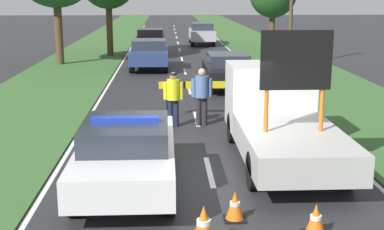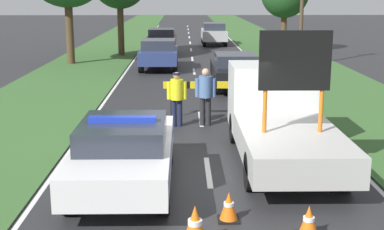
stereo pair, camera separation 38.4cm
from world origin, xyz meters
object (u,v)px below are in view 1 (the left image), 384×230
police_car (127,152)px  traffic_cone_behind_barrier (281,103)px  traffic_cone_centre_front (316,220)px  traffic_cone_lane_edge (235,206)px  police_officer (173,94)px  traffic_cone_near_police (251,107)px  queued_car_hatch_blue (149,53)px  queued_car_wagon_maroon (151,41)px  queued_car_sedan_black (227,70)px  road_barrier (199,88)px  pedestrian_civilian (202,92)px  queued_car_sedan_silver (202,33)px  work_truck (278,115)px  traffic_cone_near_truck (204,225)px

police_car → traffic_cone_behind_barrier: bearing=51.9°
traffic_cone_centre_front → traffic_cone_lane_edge: size_ratio=1.03×
police_car → police_officer: (1.01, 4.96, 0.22)m
traffic_cone_near_police → queued_car_hatch_blue: 11.28m
police_car → queued_car_wagon_maroon: 23.35m
traffic_cone_behind_barrier → queued_car_sedan_black: size_ratio=0.14×
traffic_cone_lane_edge → queued_car_hatch_blue: (-2.02, 18.65, 0.55)m
police_officer → traffic_cone_behind_barrier: 4.03m
road_barrier → pedestrian_civilian: (0.02, -0.98, 0.06)m
pedestrian_civilian → traffic_cone_near_police: size_ratio=2.88×
road_barrier → traffic_cone_lane_edge: size_ratio=4.80×
police_car → road_barrier: police_car is taller
police_officer → queued_car_sedan_silver: size_ratio=0.36×
traffic_cone_centre_front → queued_car_wagon_maroon: bearing=97.4°
work_truck → pedestrian_civilian: bearing=-60.2°
work_truck → queued_car_hatch_blue: size_ratio=1.32×
traffic_cone_near_police → queued_car_wagon_maroon: queued_car_wagon_maroon is taller
road_barrier → work_truck: bearing=-75.5°
queued_car_hatch_blue → traffic_cone_centre_front: bearing=99.6°
traffic_cone_centre_front → traffic_cone_behind_barrier: size_ratio=0.90×
traffic_cone_behind_barrier → traffic_cone_lane_edge: size_ratio=1.14×
work_truck → queued_car_wagon_maroon: bearing=-78.5°
police_car → pedestrian_civilian: pedestrian_civilian is taller
road_barrier → traffic_cone_lane_edge: 7.80m
pedestrian_civilian → queued_car_sedan_black: bearing=92.5°
pedestrian_civilian → traffic_cone_lane_edge: size_ratio=3.27×
road_barrier → traffic_cone_near_truck: (-0.46, -8.66, -0.62)m
traffic_cone_behind_barrier → queued_car_sedan_silver: queued_car_sedan_silver is taller
queued_car_hatch_blue → queued_car_wagon_maroon: queued_car_wagon_maroon is taller
police_officer → work_truck: bearing=107.3°
road_barrier → queued_car_wagon_maroon: queued_car_wagon_maroon is taller
police_car → traffic_cone_near_police: 7.18m
traffic_cone_lane_edge → queued_car_wagon_maroon: size_ratio=0.12×
queued_car_wagon_maroon → police_officer: bearing=93.6°
pedestrian_civilian → traffic_cone_centre_front: size_ratio=3.17×
police_officer → traffic_cone_near_truck: size_ratio=2.47×
road_barrier → queued_car_sedan_black: size_ratio=0.58×
traffic_cone_lane_edge → queued_car_sedan_silver: (1.52, 31.49, 0.59)m
work_truck → queued_car_sedan_black: size_ratio=1.27×
traffic_cone_near_truck → traffic_cone_lane_edge: (0.61, 0.89, -0.07)m
pedestrian_civilian → work_truck: bearing=-46.2°
road_barrier → queued_car_wagon_maroon: size_ratio=0.55×
work_truck → road_barrier: (-1.66, 4.06, -0.05)m
work_truck → road_barrier: bearing=-66.0°
traffic_cone_near_police → queued_car_sedan_silver: 23.54m
work_truck → traffic_cone_lane_edge: 4.07m
queued_car_hatch_blue → traffic_cone_behind_barrier: bearing=114.3°
traffic_cone_near_police → traffic_cone_behind_barrier: 1.16m
traffic_cone_behind_barrier → queued_car_hatch_blue: 11.25m
traffic_cone_centre_front → queued_car_sedan_silver: 32.15m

